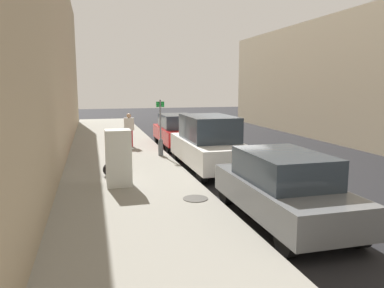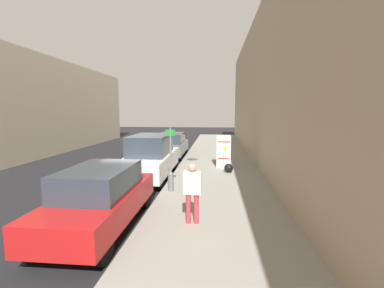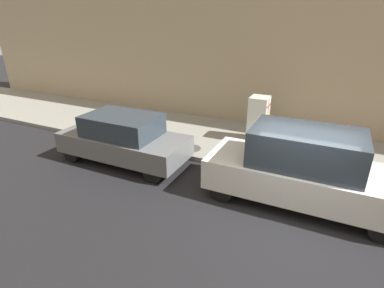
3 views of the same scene
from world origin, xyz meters
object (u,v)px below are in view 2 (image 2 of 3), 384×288
at_px(discarded_refrigerator, 223,151).
at_px(street_sign_post, 171,156).
at_px(parked_suv_gray, 172,145).
at_px(parked_van_white, 151,157).
at_px(parked_suv_red, 101,197).
at_px(trash_bag, 229,168).
at_px(fire_hydrant, 171,181).
at_px(pedestrian_walking_far, 192,189).

height_order(discarded_refrigerator, street_sign_post, street_sign_post).
relative_size(discarded_refrigerator, parked_suv_gray, 0.39).
bearing_deg(parked_van_white, parked_suv_red, 90.00).
bearing_deg(trash_bag, fire_hydrant, 54.00).
height_order(street_sign_post, fire_hydrant, street_sign_post).
distance_m(parked_suv_gray, parked_van_white, 5.92).
xyz_separation_m(parked_suv_gray, parked_van_white, (-0.00, 5.91, 0.17)).
xyz_separation_m(street_sign_post, fire_hydrant, (-0.00, 0.03, -1.01)).
bearing_deg(pedestrian_walking_far, parked_suv_red, 46.23).
xyz_separation_m(discarded_refrigerator, parked_suv_red, (3.61, 7.67, -0.15)).
xyz_separation_m(discarded_refrigerator, trash_bag, (-0.23, 1.34, -0.66)).
xyz_separation_m(street_sign_post, parked_suv_gray, (1.44, -8.43, -0.69)).
distance_m(street_sign_post, parked_suv_gray, 8.58).
distance_m(fire_hydrant, parked_suv_red, 3.37).
xyz_separation_m(pedestrian_walking_far, parked_van_white, (2.55, -5.38, -0.11)).
height_order(discarded_refrigerator, pedestrian_walking_far, discarded_refrigerator).
bearing_deg(fire_hydrant, pedestrian_walking_far, 111.41).
height_order(pedestrian_walking_far, parked_suv_red, pedestrian_walking_far).
xyz_separation_m(street_sign_post, pedestrian_walking_far, (-1.11, 2.86, -0.41)).
height_order(discarded_refrigerator, parked_suv_red, discarded_refrigerator).
height_order(pedestrian_walking_far, parked_suv_gray, pedestrian_walking_far).
height_order(pedestrian_walking_far, parked_van_white, parked_van_white).
bearing_deg(pedestrian_walking_far, street_sign_post, -26.87).
height_order(street_sign_post, parked_van_white, street_sign_post).
height_order(fire_hydrant, pedestrian_walking_far, pedestrian_walking_far).
xyz_separation_m(fire_hydrant, parked_suv_red, (1.44, 3.02, 0.35)).
bearing_deg(parked_van_white, parked_suv_gray, -90.00).
height_order(street_sign_post, parked_suv_gray, street_sign_post).
distance_m(street_sign_post, pedestrian_walking_far, 3.09).
xyz_separation_m(discarded_refrigerator, street_sign_post, (2.17, 4.62, 0.51)).
bearing_deg(discarded_refrigerator, trash_bag, 99.82).
bearing_deg(parked_suv_gray, pedestrian_walking_far, 102.73).
bearing_deg(discarded_refrigerator, parked_van_white, 30.24).
height_order(fire_hydrant, trash_bag, fire_hydrant).
bearing_deg(parked_suv_red, fire_hydrant, -115.50).
bearing_deg(discarded_refrigerator, street_sign_post, 64.85).
relative_size(trash_bag, parked_suv_gray, 0.10).
xyz_separation_m(street_sign_post, trash_bag, (-2.40, -3.28, -1.17)).
bearing_deg(fire_hydrant, parked_suv_gray, -80.33).
bearing_deg(fire_hydrant, street_sign_post, -88.88).
distance_m(street_sign_post, parked_van_white, 2.95).
bearing_deg(parked_suv_gray, fire_hydrant, 99.67).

